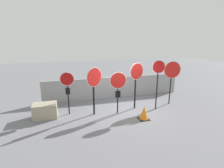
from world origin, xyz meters
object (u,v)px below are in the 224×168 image
Objects in this scene: stop_sign_2 at (118,84)px; stop_sign_4 at (158,73)px; stop_sign_5 at (172,72)px; stop_sign_0 at (67,84)px; traffic_cone_0 at (144,113)px; storage_crate at (45,111)px; stop_sign_3 at (136,76)px; stop_sign_1 at (94,82)px.

stop_sign_4 is (2.10, -0.01, 0.40)m from stop_sign_2.
stop_sign_5 is (1.10, 0.44, -0.10)m from stop_sign_4.
stop_sign_0 is 3.82m from traffic_cone_0.
stop_sign_5 is 2.28× the size of storage_crate.
stop_sign_3 is at bearing -168.41° from stop_sign_5.
stop_sign_2 is 1.16m from stop_sign_3.
stop_sign_2 is at bearing -41.70° from stop_sign_1.
stop_sign_1 is 3.65× the size of traffic_cone_0.
stop_sign_4 is (4.43, -0.54, 0.36)m from stop_sign_0.
stop_sign_3 reaches higher than stop_sign_2.
stop_sign_4 is at bearing -148.79° from stop_sign_5.
stop_sign_3 is 2.12m from stop_sign_5.
stop_sign_5 is (3.20, 0.43, 0.30)m from stop_sign_2.
storage_crate is at bearing 162.56° from traffic_cone_0.
storage_crate is at bearing 158.49° from stop_sign_3.
stop_sign_2 is at bearing 136.15° from traffic_cone_0.
stop_sign_4 is at bearing 39.21° from traffic_cone_0.
stop_sign_0 is 1.98× the size of storage_crate.
stop_sign_2 is at bearing -167.37° from stop_sign_4.
stop_sign_4 reaches higher than stop_sign_1.
stop_sign_0 is at bearing 130.48° from stop_sign_1.
stop_sign_1 reaches higher than storage_crate.
traffic_cone_0 is 0.60× the size of storage_crate.
stop_sign_5 is (5.53, -0.11, 0.26)m from stop_sign_0.
stop_sign_4 is at bearing -36.10° from stop_sign_1.
stop_sign_1 is 2.21m from stop_sign_3.
traffic_cone_0 is at bearing -139.09° from stop_sign_5.
stop_sign_2 is 3.27× the size of traffic_cone_0.
stop_sign_0 is 5.54m from stop_sign_5.
stop_sign_3 reaches higher than stop_sign_5.
stop_sign_5 reaches higher than stop_sign_2.
stop_sign_4 is 2.41× the size of storage_crate.
stop_sign_4 is (3.22, -0.18, 0.28)m from stop_sign_1.
stop_sign_2 reaches higher than traffic_cone_0.
stop_sign_3 is at bearing 173.44° from stop_sign_4.
storage_crate is at bearing -169.35° from stop_sign_0.
stop_sign_4 reaches higher than stop_sign_3.
stop_sign_4 is 4.03× the size of traffic_cone_0.
stop_sign_5 is at bearing 31.40° from traffic_cone_0.
stop_sign_1 is 1.14m from stop_sign_2.
stop_sign_1 is at bearing -6.78° from storage_crate.
stop_sign_1 is 3.24m from stop_sign_4.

